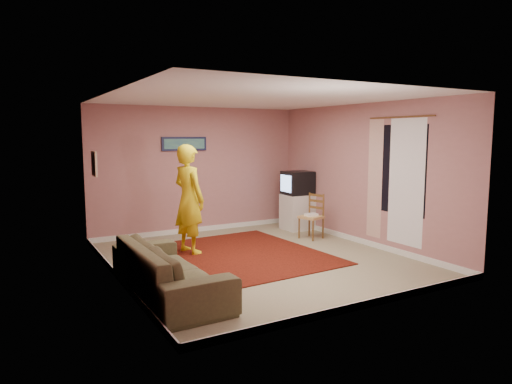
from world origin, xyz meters
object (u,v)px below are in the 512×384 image
chair_b (311,211)px  person (189,199)px  sofa (169,269)px  chair_a (298,205)px  tv_cabinet (297,212)px  crt_tv (297,183)px

chair_b → person: 2.52m
sofa → person: (0.99, 1.83, 0.60)m
chair_a → sofa: 4.50m
tv_cabinet → person: (-2.76, -0.74, 0.56)m
tv_cabinet → crt_tv: (-0.01, 0.00, 0.63)m
crt_tv → sofa: crt_tv is taller
chair_a → person: person is taller
tv_cabinet → crt_tv: 0.63m
person → chair_b: bearing=-109.7°
crt_tv → chair_a: 0.48m
chair_b → sofa: size_ratio=0.21×
chair_b → sofa: 3.87m
person → tv_cabinet: bearing=-91.6°
person → crt_tv: bearing=-91.6°
tv_cabinet → chair_a: 0.17m
tv_cabinet → chair_b: size_ratio=1.56×
chair_b → chair_a: bearing=146.8°
crt_tv → chair_a: size_ratio=1.28×
tv_cabinet → crt_tv: size_ratio=1.24×
tv_cabinet → chair_b: bearing=-107.4°
chair_a → crt_tv: bearing=81.6°
tv_cabinet → chair_a: bearing=-110.4°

